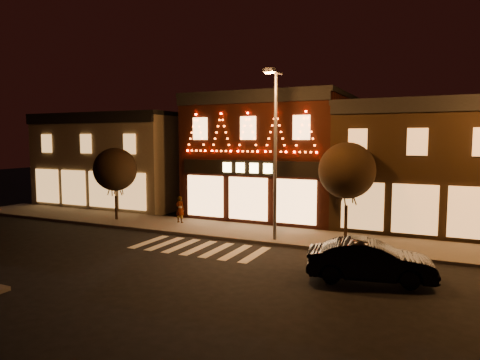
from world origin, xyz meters
The scene contains 10 objects.
ground centered at (0.00, 0.00, 0.00)m, with size 120.00×120.00×0.00m, color black.
sidewalk_far centered at (2.00, 8.00, 0.07)m, with size 44.00×4.00×0.15m, color #47423D.
building_left centered at (-13.00, 13.99, 3.66)m, with size 12.20×8.28×7.30m.
building_pulp centered at (0.00, 13.98, 4.16)m, with size 10.20×8.34×8.30m.
building_right_a centered at (9.50, 13.99, 3.76)m, with size 9.20×8.28×7.50m.
streetlamp_mid centered at (3.01, 6.45, 5.16)m, with size 0.68×1.96×8.53m.
tree_left centered at (-8.34, 7.68, 3.39)m, with size 2.77×2.77×4.63m.
tree_right centered at (6.13, 9.09, 3.67)m, with size 3.01×3.01×5.03m.
dark_sedan centered at (8.35, 2.45, 0.77)m, with size 1.63×4.66×1.54m, color black.
pedestrian centered at (-3.97, 8.46, 0.98)m, with size 0.61×0.40×1.67m, color gray.
Camera 1 is at (10.61, -14.02, 5.34)m, focal length 32.31 mm.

